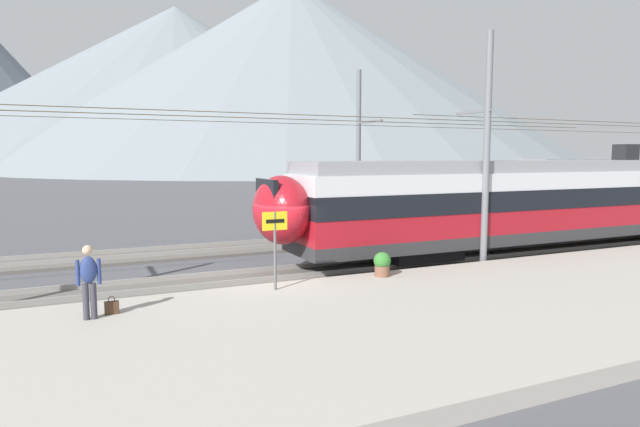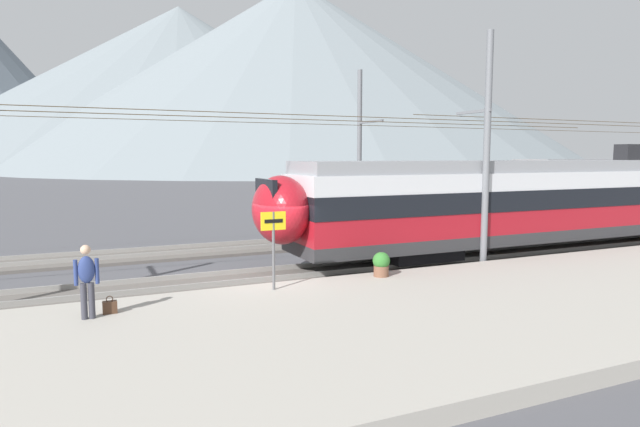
{
  "view_description": "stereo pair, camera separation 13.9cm",
  "coord_description": "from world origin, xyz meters",
  "px_view_note": "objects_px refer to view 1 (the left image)",
  "views": [
    {
      "loc": [
        -5.48,
        -15.43,
        4.02
      ],
      "look_at": [
        3.16,
        3.47,
        1.81
      ],
      "focal_mm": 30.28,
      "sensor_mm": 36.0,
      "label": 1
    },
    {
      "loc": [
        -5.36,
        -15.49,
        4.02
      ],
      "look_at": [
        3.16,
        3.47,
        1.81
      ],
      "focal_mm": 30.28,
      "sensor_mm": 36.0,
      "label": 2
    }
  ],
  "objects_px": {
    "train_near_platform": "(554,199)",
    "potted_plant_platform_edge": "(382,263)",
    "catenary_mast_mid": "(485,149)",
    "platform_sign": "(275,233)",
    "catenary_mast_far_side": "(360,150)",
    "handbag_beside_passenger": "(112,307)",
    "passenger_walking": "(89,278)"
  },
  "relations": [
    {
      "from": "train_near_platform",
      "to": "potted_plant_platform_edge",
      "type": "bearing_deg",
      "value": -165.95
    },
    {
      "from": "catenary_mast_mid",
      "to": "potted_plant_platform_edge",
      "type": "bearing_deg",
      "value": -167.65
    },
    {
      "from": "potted_plant_platform_edge",
      "to": "platform_sign",
      "type": "bearing_deg",
      "value": -176.46
    },
    {
      "from": "catenary_mast_mid",
      "to": "potted_plant_platform_edge",
      "type": "relative_size",
      "value": 62.51
    },
    {
      "from": "train_near_platform",
      "to": "platform_sign",
      "type": "distance_m",
      "value": 13.68
    },
    {
      "from": "catenary_mast_far_side",
      "to": "handbag_beside_passenger",
      "type": "bearing_deg",
      "value": -138.7
    },
    {
      "from": "handbag_beside_passenger",
      "to": "train_near_platform",
      "type": "bearing_deg",
      "value": 10.43
    },
    {
      "from": "platform_sign",
      "to": "passenger_walking",
      "type": "relative_size",
      "value": 1.28
    },
    {
      "from": "handbag_beside_passenger",
      "to": "potted_plant_platform_edge",
      "type": "distance_m",
      "value": 7.83
    },
    {
      "from": "catenary_mast_far_side",
      "to": "catenary_mast_mid",
      "type": "bearing_deg",
      "value": -90.62
    },
    {
      "from": "potted_plant_platform_edge",
      "to": "catenary_mast_far_side",
      "type": "bearing_deg",
      "value": 64.75
    },
    {
      "from": "catenary_mast_far_side",
      "to": "platform_sign",
      "type": "bearing_deg",
      "value": -128.56
    },
    {
      "from": "catenary_mast_far_side",
      "to": "platform_sign",
      "type": "distance_m",
      "value": 13.72
    },
    {
      "from": "train_near_platform",
      "to": "catenary_mast_mid",
      "type": "relative_size",
      "value": 0.55
    },
    {
      "from": "catenary_mast_mid",
      "to": "handbag_beside_passenger",
      "type": "bearing_deg",
      "value": -171.72
    },
    {
      "from": "train_near_platform",
      "to": "catenary_mast_far_side",
      "type": "distance_m",
      "value": 9.56
    },
    {
      "from": "catenary_mast_far_side",
      "to": "potted_plant_platform_edge",
      "type": "distance_m",
      "value": 11.98
    },
    {
      "from": "catenary_mast_mid",
      "to": "catenary_mast_far_side",
      "type": "bearing_deg",
      "value": 89.38
    },
    {
      "from": "passenger_walking",
      "to": "handbag_beside_passenger",
      "type": "xyz_separation_m",
      "value": [
        0.47,
        0.25,
        -0.79
      ]
    },
    {
      "from": "train_near_platform",
      "to": "passenger_walking",
      "type": "distance_m",
      "value": 18.49
    },
    {
      "from": "passenger_walking",
      "to": "handbag_beside_passenger",
      "type": "bearing_deg",
      "value": 28.39
    },
    {
      "from": "train_near_platform",
      "to": "platform_sign",
      "type": "xyz_separation_m",
      "value": [
        -13.41,
        -2.69,
        -0.28
      ]
    },
    {
      "from": "train_near_platform",
      "to": "catenary_mast_far_side",
      "type": "height_order",
      "value": "catenary_mast_far_side"
    },
    {
      "from": "catenary_mast_mid",
      "to": "catenary_mast_far_side",
      "type": "xyz_separation_m",
      "value": [
        0.1,
        9.3,
        0.04
      ]
    },
    {
      "from": "catenary_mast_far_side",
      "to": "platform_sign",
      "type": "relative_size",
      "value": 21.8
    },
    {
      "from": "train_near_platform",
      "to": "catenary_mast_mid",
      "type": "distance_m",
      "value": 5.67
    },
    {
      "from": "train_near_platform",
      "to": "potted_plant_platform_edge",
      "type": "distance_m",
      "value": 10.28
    },
    {
      "from": "train_near_platform",
      "to": "potted_plant_platform_edge",
      "type": "xyz_separation_m",
      "value": [
        -9.87,
        -2.47,
        -1.46
      ]
    },
    {
      "from": "platform_sign",
      "to": "potted_plant_platform_edge",
      "type": "distance_m",
      "value": 3.74
    },
    {
      "from": "catenary_mast_mid",
      "to": "catenary_mast_far_side",
      "type": "distance_m",
      "value": 9.31
    },
    {
      "from": "train_near_platform",
      "to": "potted_plant_platform_edge",
      "type": "height_order",
      "value": "train_near_platform"
    },
    {
      "from": "platform_sign",
      "to": "passenger_walking",
      "type": "height_order",
      "value": "platform_sign"
    }
  ]
}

